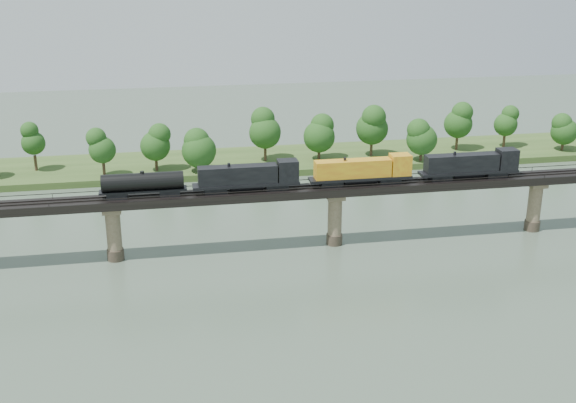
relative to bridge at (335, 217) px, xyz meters
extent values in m
plane|color=#3B4B3C|center=(0.00, -30.00, -5.46)|extent=(400.00, 400.00, 0.00)
cube|color=#324B1E|center=(0.00, 55.00, -4.66)|extent=(300.00, 24.00, 1.60)
cylinder|color=#473A2D|center=(-40.00, 0.00, -4.46)|extent=(3.00, 3.00, 2.00)
cylinder|color=#887759|center=(-40.00, 0.00, 0.04)|extent=(2.60, 2.60, 9.00)
cube|color=#887759|center=(-40.00, 0.00, 4.04)|extent=(3.20, 3.20, 1.00)
cylinder|color=#473A2D|center=(0.00, 0.00, -4.46)|extent=(3.00, 3.00, 2.00)
cylinder|color=#887759|center=(0.00, 0.00, 0.04)|extent=(2.60, 2.60, 9.00)
cube|color=#887759|center=(0.00, 0.00, 4.04)|extent=(3.20, 3.20, 1.00)
cylinder|color=#473A2D|center=(40.00, 0.00, -4.46)|extent=(3.00, 3.00, 2.00)
cylinder|color=#887759|center=(40.00, 0.00, 0.04)|extent=(2.60, 2.60, 9.00)
cube|color=#887759|center=(40.00, 0.00, 4.04)|extent=(3.20, 3.20, 1.00)
cube|color=black|center=(0.00, 0.00, 5.29)|extent=(220.00, 5.00, 1.50)
cube|color=black|center=(0.00, -0.75, 6.12)|extent=(220.00, 0.12, 0.16)
cube|color=black|center=(0.00, 0.75, 6.12)|extent=(220.00, 0.12, 0.16)
cube|color=black|center=(0.00, -2.40, 6.74)|extent=(220.00, 0.10, 0.10)
cube|color=black|center=(0.00, 2.40, 6.74)|extent=(220.00, 0.10, 0.10)
cube|color=black|center=(0.00, -2.40, 6.39)|extent=(0.08, 0.08, 0.70)
cube|color=black|center=(0.00, 2.40, 6.39)|extent=(0.08, 0.08, 0.70)
cylinder|color=#382619|center=(-60.94, 54.18, -2.00)|extent=(0.70, 0.70, 3.71)
sphere|color=#164012|center=(-60.94, 54.18, 2.95)|extent=(5.67, 5.67, 5.67)
sphere|color=#164012|center=(-60.94, 54.18, 6.04)|extent=(4.25, 4.25, 4.25)
cylinder|color=#382619|center=(-44.43, 46.31, -2.10)|extent=(0.70, 0.70, 3.51)
sphere|color=#164012|center=(-44.43, 46.31, 2.57)|extent=(6.31, 6.31, 6.31)
sphere|color=#164012|center=(-44.43, 46.31, 5.50)|extent=(4.73, 4.73, 4.73)
cylinder|color=#382619|center=(-32.24, 48.84, -2.19)|extent=(0.70, 0.70, 3.34)
sphere|color=#164012|center=(-32.24, 48.84, 2.27)|extent=(7.18, 7.18, 7.18)
sphere|color=#164012|center=(-32.24, 48.84, 5.06)|extent=(5.39, 5.39, 5.39)
cylinder|color=#382619|center=(-22.01, 46.15, -2.45)|extent=(0.70, 0.70, 2.83)
sphere|color=#164012|center=(-22.01, 46.15, 1.32)|extent=(8.26, 8.26, 8.26)
sphere|color=#164012|center=(-22.01, 46.15, 3.68)|extent=(6.19, 6.19, 6.19)
cylinder|color=#382619|center=(-5.04, 52.68, -1.88)|extent=(0.70, 0.70, 3.96)
sphere|color=#164012|center=(-5.04, 52.68, 3.41)|extent=(8.07, 8.07, 8.07)
sphere|color=#164012|center=(-5.04, 52.68, 6.71)|extent=(6.05, 6.05, 6.05)
cylinder|color=#382619|center=(8.52, 51.14, -2.23)|extent=(0.70, 0.70, 3.27)
sphere|color=#164012|center=(8.52, 51.14, 2.13)|extent=(8.03, 8.03, 8.03)
sphere|color=#164012|center=(8.52, 51.14, 4.85)|extent=(6.02, 6.02, 6.02)
cylinder|color=#382619|center=(22.65, 52.31, -1.90)|extent=(0.70, 0.70, 3.92)
sphere|color=#164012|center=(22.65, 52.31, 3.33)|extent=(8.29, 8.29, 8.29)
sphere|color=#164012|center=(22.65, 52.31, 6.60)|extent=(6.21, 6.21, 6.21)
cylinder|color=#382619|center=(33.59, 45.35, -2.35)|extent=(0.70, 0.70, 3.02)
sphere|color=#164012|center=(33.59, 45.35, 1.69)|extent=(7.74, 7.74, 7.74)
sphere|color=#164012|center=(33.59, 45.35, 4.21)|extent=(5.80, 5.80, 5.80)
cylinder|color=#382619|center=(46.81, 54.03, -1.96)|extent=(0.70, 0.70, 3.80)
sphere|color=#164012|center=(46.81, 54.03, 3.10)|extent=(7.47, 7.47, 7.47)
sphere|color=#164012|center=(46.81, 54.03, 6.27)|extent=(5.60, 5.60, 5.60)
cylinder|color=#382619|center=(60.48, 54.26, -2.17)|extent=(0.70, 0.70, 3.38)
sphere|color=#164012|center=(60.48, 54.26, 2.34)|extent=(6.23, 6.23, 6.23)
sphere|color=#164012|center=(60.48, 54.26, 5.16)|extent=(4.67, 4.67, 4.67)
cylinder|color=#382619|center=(74.35, 48.39, -2.47)|extent=(0.70, 0.70, 2.77)
sphere|color=#164012|center=(74.35, 48.39, 1.22)|extent=(7.04, 7.04, 7.04)
sphere|color=#164012|center=(74.35, 48.39, 3.54)|extent=(5.28, 5.28, 5.28)
cube|color=black|center=(31.17, 0.00, 6.59)|extent=(4.00, 2.40, 1.10)
cube|color=black|center=(20.16, 0.00, 6.59)|extent=(4.00, 2.40, 1.10)
cube|color=black|center=(25.66, 0.00, 7.29)|extent=(19.02, 3.00, 0.50)
cube|color=black|center=(24.16, 0.00, 9.14)|extent=(14.01, 2.70, 3.20)
cube|color=black|center=(33.17, 0.00, 9.44)|extent=(3.60, 3.00, 3.80)
cylinder|color=black|center=(25.66, 0.00, 6.74)|extent=(6.01, 1.40, 1.40)
cube|color=black|center=(10.14, 0.00, 6.59)|extent=(4.00, 2.40, 1.10)
cube|color=black|center=(-0.87, 0.00, 6.59)|extent=(4.00, 2.40, 1.10)
cube|color=black|center=(4.64, 0.00, 7.29)|extent=(19.02, 3.00, 0.50)
cube|color=gold|center=(3.14, 0.00, 9.14)|extent=(14.01, 2.70, 3.20)
cube|color=gold|center=(12.15, 0.00, 9.44)|extent=(3.60, 3.00, 3.80)
cylinder|color=black|center=(4.64, 0.00, 6.74)|extent=(6.01, 1.40, 1.40)
cube|color=black|center=(-10.88, 0.00, 6.59)|extent=(4.00, 2.40, 1.10)
cube|color=black|center=(-21.89, 0.00, 6.59)|extent=(4.00, 2.40, 1.10)
cube|color=black|center=(-16.38, 0.00, 7.29)|extent=(19.02, 3.00, 0.50)
cube|color=black|center=(-17.88, 0.00, 9.14)|extent=(14.01, 2.70, 3.20)
cube|color=black|center=(-8.88, 0.00, 9.44)|extent=(3.60, 3.00, 3.80)
cylinder|color=black|center=(-16.38, 0.00, 6.74)|extent=(6.01, 1.40, 1.40)
cube|color=black|center=(-29.90, 0.00, 6.59)|extent=(3.50, 2.20, 1.10)
cube|color=black|center=(-38.91, 0.00, 6.59)|extent=(3.50, 2.20, 1.10)
cube|color=black|center=(-34.40, 0.00, 7.24)|extent=(15.02, 2.40, 0.30)
cylinder|color=black|center=(-34.40, 0.00, 8.84)|extent=(14.01, 3.00, 3.00)
cylinder|color=black|center=(-34.40, 0.00, 10.45)|extent=(0.70, 0.70, 0.50)
camera|label=1|loc=(-31.00, -121.40, 46.85)|focal=45.00mm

